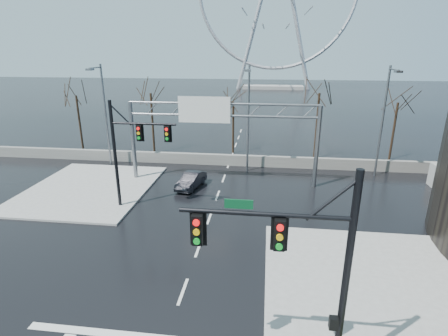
% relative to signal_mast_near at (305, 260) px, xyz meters
% --- Properties ---
extents(ground, '(260.00, 260.00, 0.00)m').
position_rel_signal_mast_near_xyz_m(ground, '(-5.14, 4.04, -4.87)').
color(ground, black).
rests_on(ground, ground).
extents(sidewalk_right_ext, '(12.00, 10.00, 0.15)m').
position_rel_signal_mast_near_xyz_m(sidewalk_right_ext, '(4.86, 6.04, -4.80)').
color(sidewalk_right_ext, gray).
rests_on(sidewalk_right_ext, ground).
extents(sidewalk_far, '(10.00, 12.00, 0.15)m').
position_rel_signal_mast_near_xyz_m(sidewalk_far, '(-16.14, 16.04, -4.80)').
color(sidewalk_far, gray).
rests_on(sidewalk_far, ground).
extents(barrier_wall, '(52.00, 0.50, 1.10)m').
position_rel_signal_mast_near_xyz_m(barrier_wall, '(-5.14, 24.04, -4.32)').
color(barrier_wall, slate).
rests_on(barrier_wall, ground).
extents(signal_mast_near, '(5.52, 0.41, 8.00)m').
position_rel_signal_mast_near_xyz_m(signal_mast_near, '(0.00, 0.00, 0.00)').
color(signal_mast_near, black).
rests_on(signal_mast_near, ground).
extents(signal_mast_far, '(4.72, 0.41, 8.00)m').
position_rel_signal_mast_near_xyz_m(signal_mast_far, '(-11.01, 13.00, -0.04)').
color(signal_mast_far, black).
rests_on(signal_mast_far, ground).
extents(sign_gantry, '(16.36, 0.40, 7.60)m').
position_rel_signal_mast_near_xyz_m(sign_gantry, '(-5.52, 19.00, 0.31)').
color(sign_gantry, slate).
rests_on(sign_gantry, ground).
extents(streetlight_left, '(0.50, 2.55, 10.00)m').
position_rel_signal_mast_near_xyz_m(streetlight_left, '(-17.14, 22.20, 1.01)').
color(streetlight_left, slate).
rests_on(streetlight_left, ground).
extents(streetlight_mid, '(0.50, 2.55, 10.00)m').
position_rel_signal_mast_near_xyz_m(streetlight_mid, '(-3.14, 22.20, 1.01)').
color(streetlight_mid, slate).
rests_on(streetlight_mid, ground).
extents(streetlight_right, '(0.50, 2.55, 10.00)m').
position_rel_signal_mast_near_xyz_m(streetlight_right, '(8.86, 22.20, 1.01)').
color(streetlight_right, slate).
rests_on(streetlight_right, ground).
extents(tree_far_left, '(3.50, 3.50, 7.00)m').
position_rel_signal_mast_near_xyz_m(tree_far_left, '(-23.14, 28.04, 0.70)').
color(tree_far_left, black).
rests_on(tree_far_left, ground).
extents(tree_left, '(3.75, 3.75, 7.50)m').
position_rel_signal_mast_near_xyz_m(tree_left, '(-14.14, 27.54, 1.10)').
color(tree_left, black).
rests_on(tree_left, ground).
extents(tree_center, '(3.25, 3.25, 6.50)m').
position_rel_signal_mast_near_xyz_m(tree_center, '(-5.14, 28.54, 0.30)').
color(tree_center, black).
rests_on(tree_center, ground).
extents(tree_right, '(3.90, 3.90, 7.80)m').
position_rel_signal_mast_near_xyz_m(tree_right, '(3.86, 27.54, 1.34)').
color(tree_right, black).
rests_on(tree_right, ground).
extents(tree_far_right, '(3.40, 3.40, 6.80)m').
position_rel_signal_mast_near_xyz_m(tree_far_right, '(11.86, 28.04, 0.54)').
color(tree_far_right, black).
rests_on(tree_far_right, ground).
extents(car, '(2.19, 4.05, 1.27)m').
position_rel_signal_mast_near_xyz_m(car, '(-7.65, 17.54, -4.24)').
color(car, black).
rests_on(car, ground).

